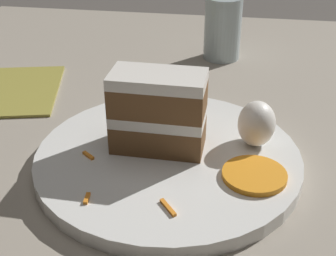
% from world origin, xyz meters
% --- Properties ---
extents(ground_plane, '(6.00, 6.00, 0.00)m').
position_xyz_m(ground_plane, '(0.00, 0.00, 0.00)').
color(ground_plane, '#4C4742').
rests_on(ground_plane, ground).
extents(dining_table, '(1.04, 0.92, 0.03)m').
position_xyz_m(dining_table, '(0.00, 0.00, 0.01)').
color(dining_table, gray).
rests_on(dining_table, ground).
extents(plate, '(0.29, 0.29, 0.02)m').
position_xyz_m(plate, '(-0.06, -0.02, 0.04)').
color(plate, white).
rests_on(plate, dining_table).
extents(cake_slice, '(0.05, 0.10, 0.09)m').
position_xyz_m(cake_slice, '(-0.04, -0.01, 0.09)').
color(cake_slice, brown).
rests_on(cake_slice, plate).
extents(cream_dollop, '(0.05, 0.04, 0.05)m').
position_xyz_m(cream_dollop, '(-0.02, -0.12, 0.07)').
color(cream_dollop, white).
rests_on(cream_dollop, plate).
extents(orange_garnish, '(0.07, 0.07, 0.01)m').
position_xyz_m(orange_garnish, '(-0.09, -0.12, 0.05)').
color(orange_garnish, orange).
rests_on(orange_garnish, plate).
extents(carrot_shreds_scatter, '(0.19, 0.13, 0.00)m').
position_xyz_m(carrot_shreds_scatter, '(-0.09, -0.01, 0.05)').
color(carrot_shreds_scatter, orange).
rests_on(carrot_shreds_scatter, plate).
extents(drinking_glass, '(0.06, 0.06, 0.10)m').
position_xyz_m(drinking_glass, '(0.28, -0.06, 0.07)').
color(drinking_glass, silver).
rests_on(drinking_glass, dining_table).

